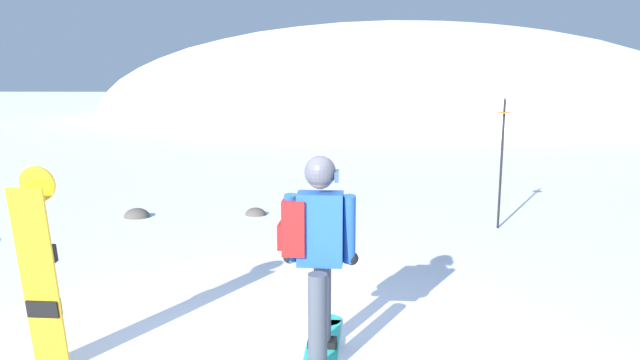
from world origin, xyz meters
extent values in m
ellipsoid|color=white|center=(2.93, 39.70, 0.00)|extent=(43.79, 39.41, 13.38)
cylinder|color=#23B7A3|center=(0.40, 1.01, 0.01)|extent=(0.28, 0.28, 0.02)
cube|color=black|center=(0.40, 0.47, 0.05)|extent=(0.25, 0.14, 0.06)
cylinder|color=#3D424C|center=(0.40, 0.47, 0.43)|extent=(0.15, 0.15, 0.82)
cylinder|color=#3D424C|center=(0.40, -0.01, 0.43)|extent=(0.15, 0.15, 0.82)
cube|color=#1E4C9E|center=(0.40, 0.23, 1.13)|extent=(0.36, 0.22, 0.58)
cylinder|color=#1E4C9E|center=(0.17, 0.23, 1.13)|extent=(0.10, 0.18, 0.57)
cylinder|color=#1E4C9E|center=(0.63, 0.23, 1.13)|extent=(0.10, 0.18, 0.57)
sphere|color=black|center=(0.15, 0.27, 0.88)|extent=(0.11, 0.11, 0.11)
sphere|color=black|center=(0.65, 0.27, 0.88)|extent=(0.11, 0.11, 0.11)
cube|color=maroon|center=(0.20, 0.23, 1.15)|extent=(0.18, 0.28, 0.44)
cube|color=maroon|center=(0.10, 0.23, 1.07)|extent=(0.06, 0.20, 0.20)
sphere|color=#9E7051|center=(0.40, 0.23, 1.56)|extent=(0.21, 0.21, 0.21)
sphere|color=#4C4C56|center=(0.40, 0.23, 1.59)|extent=(0.25, 0.25, 0.25)
cube|color=navy|center=(0.53, 0.23, 1.56)|extent=(0.03, 0.17, 0.08)
cube|color=orange|center=(-1.74, -0.12, 0.76)|extent=(0.28, 0.19, 1.51)
cylinder|color=orange|center=(-1.74, -0.04, 1.51)|extent=(0.28, 0.06, 0.28)
cube|color=black|center=(-1.74, -0.09, 0.98)|extent=(0.25, 0.09, 0.15)
cube|color=black|center=(-1.74, -0.09, 0.54)|extent=(0.25, 0.09, 0.15)
cylinder|color=black|center=(2.88, 4.73, 1.00)|extent=(0.04, 0.04, 2.00)
cylinder|color=orange|center=(2.88, 4.73, 1.82)|extent=(0.20, 0.20, 0.02)
cone|color=black|center=(2.88, 4.73, 2.04)|extent=(0.04, 0.04, 0.08)
ellipsoid|color=#4C4742|center=(-3.14, 4.99, 0.00)|extent=(0.45, 0.38, 0.31)
ellipsoid|color=#4C4742|center=(-1.14, 5.31, 0.00)|extent=(0.37, 0.31, 0.26)
camera|label=1|loc=(0.73, -3.99, 2.26)|focal=31.04mm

